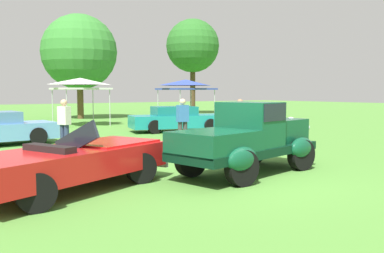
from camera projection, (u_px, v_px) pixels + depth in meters
name	position (u px, v px, depth m)	size (l,w,h in m)	color
ground_plane	(245.00, 178.00, 9.62)	(120.00, 120.00, 0.00)	#4C8433
feature_pickup_truck	(248.00, 137.00, 10.14)	(4.36, 2.47, 1.70)	black
neighbor_convertible	(72.00, 161.00, 8.48)	(4.66, 3.20, 1.40)	red
show_car_teal	(177.00, 119.00, 20.77)	(4.86, 2.84, 1.22)	teal
spectator_near_truck	(64.00, 123.00, 14.09)	(0.38, 0.46, 1.69)	#283351
spectator_between_cars	(183.00, 120.00, 15.40)	(0.43, 0.30, 1.69)	#383838
spectator_by_row	(240.00, 121.00, 14.83)	(0.43, 0.47, 1.69)	#283351
canopy_tent_center_field	(80.00, 83.00, 24.37)	(2.75, 2.75, 2.71)	#B7B7BC
canopy_tent_right_field	(186.00, 84.00, 27.83)	(2.96, 2.96, 2.71)	#B7B7BC
treeline_center	(79.00, 52.00, 30.15)	(5.28, 5.28, 7.36)	brown
treeline_mid_right	(193.00, 46.00, 36.55)	(4.53, 4.53, 8.09)	#47331E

